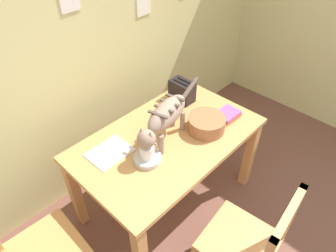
{
  "coord_description": "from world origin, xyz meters",
  "views": [
    {
      "loc": [
        -1.04,
        0.33,
        2.18
      ],
      "look_at": [
        0.11,
        1.43,
        0.83
      ],
      "focal_mm": 32.38,
      "sensor_mm": 36.0,
      "label": 1
    }
  ],
  "objects_px": {
    "dining_table": "(168,146)",
    "magazine": "(110,152)",
    "coffee_mug": "(148,151)",
    "toaster": "(182,91)",
    "cat": "(165,117)",
    "wicker_basket": "(206,123)",
    "wooden_chair_near": "(246,244)",
    "book_stack": "(227,115)",
    "saucer_bowl": "(148,159)"
  },
  "relations": [
    {
      "from": "coffee_mug",
      "to": "dining_table",
      "type": "bearing_deg",
      "value": 13.78
    },
    {
      "from": "dining_table",
      "to": "wicker_basket",
      "type": "distance_m",
      "value": 0.32
    },
    {
      "from": "dining_table",
      "to": "magazine",
      "type": "bearing_deg",
      "value": 155.53
    },
    {
      "from": "coffee_mug",
      "to": "book_stack",
      "type": "distance_m",
      "value": 0.73
    },
    {
      "from": "saucer_bowl",
      "to": "toaster",
      "type": "height_order",
      "value": "toaster"
    },
    {
      "from": "cat",
      "to": "book_stack",
      "type": "height_order",
      "value": "cat"
    },
    {
      "from": "cat",
      "to": "coffee_mug",
      "type": "height_order",
      "value": "cat"
    },
    {
      "from": "wicker_basket",
      "to": "wooden_chair_near",
      "type": "xyz_separation_m",
      "value": [
        -0.39,
        -0.65,
        -0.34
      ]
    },
    {
      "from": "magazine",
      "to": "wicker_basket",
      "type": "bearing_deg",
      "value": -28.04
    },
    {
      "from": "wicker_basket",
      "to": "wooden_chair_near",
      "type": "relative_size",
      "value": 0.29
    },
    {
      "from": "coffee_mug",
      "to": "saucer_bowl",
      "type": "bearing_deg",
      "value": 180.0
    },
    {
      "from": "cat",
      "to": "magazine",
      "type": "height_order",
      "value": "cat"
    },
    {
      "from": "coffee_mug",
      "to": "wooden_chair_near",
      "type": "xyz_separation_m",
      "value": [
        0.11,
        -0.73,
        -0.37
      ]
    },
    {
      "from": "dining_table",
      "to": "magazine",
      "type": "relative_size",
      "value": 4.77
    },
    {
      "from": "dining_table",
      "to": "magazine",
      "type": "height_order",
      "value": "magazine"
    },
    {
      "from": "coffee_mug",
      "to": "book_stack",
      "type": "bearing_deg",
      "value": -9.09
    },
    {
      "from": "wooden_chair_near",
      "to": "toaster",
      "type": "bearing_deg",
      "value": 56.11
    },
    {
      "from": "wooden_chair_near",
      "to": "cat",
      "type": "bearing_deg",
      "value": 77.15
    },
    {
      "from": "dining_table",
      "to": "magazine",
      "type": "xyz_separation_m",
      "value": [
        -0.38,
        0.17,
        0.09
      ]
    },
    {
      "from": "cat",
      "to": "wicker_basket",
      "type": "xyz_separation_m",
      "value": [
        0.29,
        -0.13,
        -0.16
      ]
    },
    {
      "from": "magazine",
      "to": "wicker_basket",
      "type": "xyz_separation_m",
      "value": [
        0.63,
        -0.32,
        0.05
      ]
    },
    {
      "from": "book_stack",
      "to": "wooden_chair_near",
      "type": "xyz_separation_m",
      "value": [
        -0.61,
        -0.61,
        -0.31
      ]
    },
    {
      "from": "book_stack",
      "to": "wooden_chair_near",
      "type": "distance_m",
      "value": 0.92
    },
    {
      "from": "magazine",
      "to": "wooden_chair_near",
      "type": "distance_m",
      "value": 1.03
    },
    {
      "from": "saucer_bowl",
      "to": "wicker_basket",
      "type": "distance_m",
      "value": 0.51
    },
    {
      "from": "wicker_basket",
      "to": "toaster",
      "type": "relative_size",
      "value": 1.36
    },
    {
      "from": "dining_table",
      "to": "cat",
      "type": "distance_m",
      "value": 0.31
    },
    {
      "from": "wooden_chair_near",
      "to": "wicker_basket",
      "type": "bearing_deg",
      "value": 53.18
    },
    {
      "from": "book_stack",
      "to": "wooden_chair_near",
      "type": "relative_size",
      "value": 0.21
    },
    {
      "from": "book_stack",
      "to": "coffee_mug",
      "type": "bearing_deg",
      "value": 170.91
    },
    {
      "from": "saucer_bowl",
      "to": "book_stack",
      "type": "distance_m",
      "value": 0.73
    },
    {
      "from": "coffee_mug",
      "to": "toaster",
      "type": "relative_size",
      "value": 0.69
    },
    {
      "from": "wicker_basket",
      "to": "cat",
      "type": "bearing_deg",
      "value": 156.26
    },
    {
      "from": "wicker_basket",
      "to": "toaster",
      "type": "bearing_deg",
      "value": 67.09
    },
    {
      "from": "saucer_bowl",
      "to": "toaster",
      "type": "bearing_deg",
      "value": 23.9
    },
    {
      "from": "saucer_bowl",
      "to": "toaster",
      "type": "relative_size",
      "value": 0.91
    },
    {
      "from": "cat",
      "to": "saucer_bowl",
      "type": "height_order",
      "value": "cat"
    },
    {
      "from": "book_stack",
      "to": "wicker_basket",
      "type": "xyz_separation_m",
      "value": [
        -0.21,
        0.03,
        0.03
      ]
    },
    {
      "from": "dining_table",
      "to": "toaster",
      "type": "bearing_deg",
      "value": 29.67
    },
    {
      "from": "magazine",
      "to": "wooden_chair_near",
      "type": "height_order",
      "value": "wooden_chair_near"
    },
    {
      "from": "toaster",
      "to": "wooden_chair_near",
      "type": "xyz_separation_m",
      "value": [
        -0.55,
        -1.02,
        -0.37
      ]
    },
    {
      "from": "book_stack",
      "to": "wooden_chair_near",
      "type": "bearing_deg",
      "value": -134.68
    },
    {
      "from": "dining_table",
      "to": "wooden_chair_near",
      "type": "xyz_separation_m",
      "value": [
        -0.14,
        -0.79,
        -0.19
      ]
    },
    {
      "from": "cat",
      "to": "book_stack",
      "type": "bearing_deg",
      "value": -120.26
    },
    {
      "from": "dining_table",
      "to": "toaster",
      "type": "height_order",
      "value": "toaster"
    },
    {
      "from": "wooden_chair_near",
      "to": "coffee_mug",
      "type": "bearing_deg",
      "value": 92.99
    },
    {
      "from": "toaster",
      "to": "magazine",
      "type": "bearing_deg",
      "value": -175.8
    },
    {
      "from": "coffee_mug",
      "to": "magazine",
      "type": "relative_size",
      "value": 0.49
    },
    {
      "from": "saucer_bowl",
      "to": "wooden_chair_near",
      "type": "bearing_deg",
      "value": -81.2
    },
    {
      "from": "coffee_mug",
      "to": "toaster",
      "type": "bearing_deg",
      "value": 24.01
    }
  ]
}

